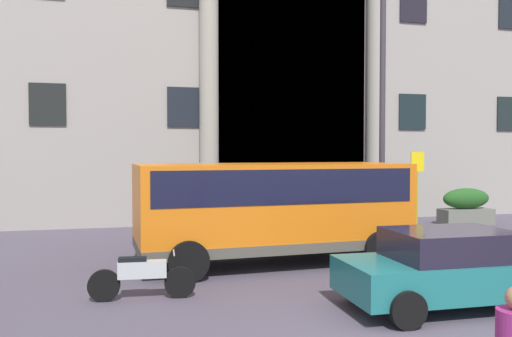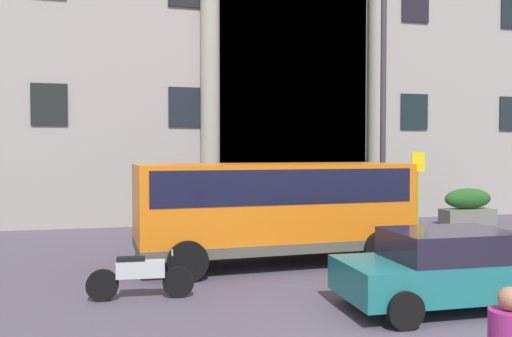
{
  "view_description": "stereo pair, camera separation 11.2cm",
  "coord_description": "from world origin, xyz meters",
  "px_view_note": "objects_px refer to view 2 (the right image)",
  "views": [
    {
      "loc": [
        -4.71,
        -7.15,
        2.82
      ],
      "look_at": [
        -1.15,
        6.85,
        2.35
      ],
      "focal_mm": 37.0,
      "sensor_mm": 36.0,
      "label": 1
    },
    {
      "loc": [
        -4.6,
        -7.18,
        2.82
      ],
      "look_at": [
        -1.15,
        6.85,
        2.35
      ],
      "focal_mm": 37.0,
      "sensor_mm": 36.0,
      "label": 2
    }
  ],
  "objects_px": {
    "hedge_planter_far_east": "(353,211)",
    "scooter_by_planter": "(460,256)",
    "lamppost_plaza_centre": "(383,94)",
    "parked_coupe_end": "(448,268)",
    "hedge_planter_far_west": "(246,214)",
    "hedge_planter_entrance_right": "(468,207)",
    "orange_minibus": "(272,203)",
    "bus_stop_sign": "(418,187)",
    "motorcycle_far_end": "(138,276)"
  },
  "relations": [
    {
      "from": "scooter_by_planter",
      "to": "lamppost_plaza_centre",
      "type": "relative_size",
      "value": 0.25
    },
    {
      "from": "bus_stop_sign",
      "to": "lamppost_plaza_centre",
      "type": "bearing_deg",
      "value": 155.95
    },
    {
      "from": "hedge_planter_far_west",
      "to": "lamppost_plaza_centre",
      "type": "xyz_separation_m",
      "value": [
        3.72,
        -2.79,
        3.92
      ]
    },
    {
      "from": "scooter_by_planter",
      "to": "lamppost_plaza_centre",
      "type": "height_order",
      "value": "lamppost_plaza_centre"
    },
    {
      "from": "motorcycle_far_end",
      "to": "parked_coupe_end",
      "type": "bearing_deg",
      "value": -15.34
    },
    {
      "from": "orange_minibus",
      "to": "motorcycle_far_end",
      "type": "distance_m",
      "value": 4.29
    },
    {
      "from": "scooter_by_planter",
      "to": "motorcycle_far_end",
      "type": "bearing_deg",
      "value": -169.25
    },
    {
      "from": "hedge_planter_entrance_right",
      "to": "scooter_by_planter",
      "type": "bearing_deg",
      "value": -126.72
    },
    {
      "from": "bus_stop_sign",
      "to": "parked_coupe_end",
      "type": "distance_m",
      "value": 7.02
    },
    {
      "from": "hedge_planter_far_east",
      "to": "bus_stop_sign",
      "type": "bearing_deg",
      "value": -76.89
    },
    {
      "from": "bus_stop_sign",
      "to": "hedge_planter_entrance_right",
      "type": "bearing_deg",
      "value": 37.7
    },
    {
      "from": "bus_stop_sign",
      "to": "hedge_planter_far_east",
      "type": "xyz_separation_m",
      "value": [
        -0.73,
        3.15,
        -1.07
      ]
    },
    {
      "from": "hedge_planter_far_east",
      "to": "parked_coupe_end",
      "type": "distance_m",
      "value": 9.66
    },
    {
      "from": "hedge_planter_entrance_right",
      "to": "bus_stop_sign",
      "type": "bearing_deg",
      "value": -142.3
    },
    {
      "from": "orange_minibus",
      "to": "scooter_by_planter",
      "type": "bearing_deg",
      "value": -34.52
    },
    {
      "from": "bus_stop_sign",
      "to": "hedge_planter_far_west",
      "type": "relative_size",
      "value": 1.62
    },
    {
      "from": "hedge_planter_entrance_right",
      "to": "parked_coupe_end",
      "type": "height_order",
      "value": "same"
    },
    {
      "from": "hedge_planter_far_west",
      "to": "lamppost_plaza_centre",
      "type": "distance_m",
      "value": 6.08
    },
    {
      "from": "hedge_planter_far_east",
      "to": "motorcycle_far_end",
      "type": "height_order",
      "value": "hedge_planter_far_east"
    },
    {
      "from": "parked_coupe_end",
      "to": "motorcycle_far_end",
      "type": "bearing_deg",
      "value": 161.37
    },
    {
      "from": "parked_coupe_end",
      "to": "hedge_planter_far_west",
      "type": "bearing_deg",
      "value": 100.31
    },
    {
      "from": "lamppost_plaza_centre",
      "to": "orange_minibus",
      "type": "bearing_deg",
      "value": -151.67
    },
    {
      "from": "hedge_planter_entrance_right",
      "to": "motorcycle_far_end",
      "type": "xyz_separation_m",
      "value": [
        -12.51,
        -7.42,
        -0.22
      ]
    },
    {
      "from": "bus_stop_sign",
      "to": "scooter_by_planter",
      "type": "xyz_separation_m",
      "value": [
        -1.39,
        -4.14,
        -1.27
      ]
    },
    {
      "from": "bus_stop_sign",
      "to": "hedge_planter_far_east",
      "type": "height_order",
      "value": "bus_stop_sign"
    },
    {
      "from": "bus_stop_sign",
      "to": "lamppost_plaza_centre",
      "type": "distance_m",
      "value": 3.05
    },
    {
      "from": "hedge_planter_far_west",
      "to": "parked_coupe_end",
      "type": "distance_m",
      "value": 9.56
    },
    {
      "from": "bus_stop_sign",
      "to": "lamppost_plaza_centre",
      "type": "relative_size",
      "value": 0.35
    },
    {
      "from": "bus_stop_sign",
      "to": "hedge_planter_far_west",
      "type": "height_order",
      "value": "bus_stop_sign"
    },
    {
      "from": "hedge_planter_entrance_right",
      "to": "hedge_planter_far_west",
      "type": "relative_size",
      "value": 1.19
    },
    {
      "from": "hedge_planter_far_east",
      "to": "scooter_by_planter",
      "type": "bearing_deg",
      "value": -95.14
    },
    {
      "from": "hedge_planter_far_west",
      "to": "motorcycle_far_end",
      "type": "distance_m",
      "value": 8.44
    },
    {
      "from": "lamppost_plaza_centre",
      "to": "motorcycle_far_end",
      "type": "bearing_deg",
      "value": -147.81
    },
    {
      "from": "hedge_planter_entrance_right",
      "to": "lamppost_plaza_centre",
      "type": "xyz_separation_m",
      "value": [
        -4.98,
        -2.68,
        3.91
      ]
    },
    {
      "from": "parked_coupe_end",
      "to": "hedge_planter_entrance_right",
      "type": "bearing_deg",
      "value": 53.41
    },
    {
      "from": "hedge_planter_far_east",
      "to": "parked_coupe_end",
      "type": "relative_size",
      "value": 0.4
    },
    {
      "from": "hedge_planter_far_west",
      "to": "motorcycle_far_end",
      "type": "bearing_deg",
      "value": -116.84
    },
    {
      "from": "scooter_by_planter",
      "to": "lamppost_plaza_centre",
      "type": "bearing_deg",
      "value": 94.03
    },
    {
      "from": "hedge_planter_far_east",
      "to": "hedge_planter_entrance_right",
      "type": "bearing_deg",
      "value": -0.51
    },
    {
      "from": "bus_stop_sign",
      "to": "scooter_by_planter",
      "type": "height_order",
      "value": "bus_stop_sign"
    },
    {
      "from": "motorcycle_far_end",
      "to": "scooter_by_planter",
      "type": "bearing_deg",
      "value": 5.45
    },
    {
      "from": "bus_stop_sign",
      "to": "motorcycle_far_end",
      "type": "relative_size",
      "value": 1.39
    },
    {
      "from": "hedge_planter_far_east",
      "to": "motorcycle_far_end",
      "type": "xyz_separation_m",
      "value": [
        -7.76,
        -7.46,
        -0.2
      ]
    },
    {
      "from": "orange_minibus",
      "to": "scooter_by_planter",
      "type": "height_order",
      "value": "orange_minibus"
    },
    {
      "from": "parked_coupe_end",
      "to": "lamppost_plaza_centre",
      "type": "height_order",
      "value": "lamppost_plaza_centre"
    },
    {
      "from": "bus_stop_sign",
      "to": "parked_coupe_end",
      "type": "relative_size",
      "value": 0.71
    },
    {
      "from": "hedge_planter_far_west",
      "to": "lamppost_plaza_centre",
      "type": "bearing_deg",
      "value": -36.85
    },
    {
      "from": "motorcycle_far_end",
      "to": "hedge_planter_far_west",
      "type": "bearing_deg",
      "value": 67.24
    },
    {
      "from": "orange_minibus",
      "to": "hedge_planter_far_east",
      "type": "bearing_deg",
      "value": 45.44
    },
    {
      "from": "hedge_planter_entrance_right",
      "to": "lamppost_plaza_centre",
      "type": "bearing_deg",
      "value": -151.74
    }
  ]
}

